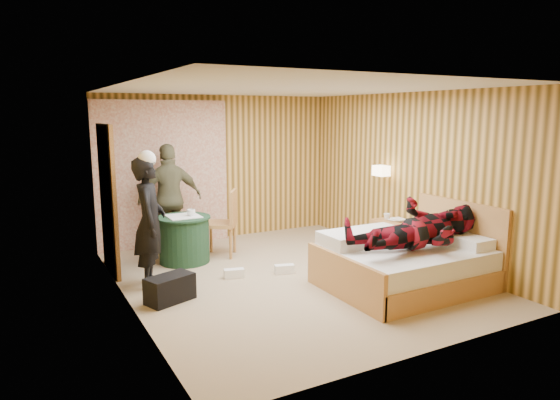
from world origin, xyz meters
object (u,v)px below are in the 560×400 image
nightstand (392,238)px  bed (405,263)px  duffel_bag (170,289)px  chair_near (226,218)px  woman_standing (150,222)px  wall_lamp (381,171)px  man_on_bed (421,217)px  round_table (184,239)px  chair_far (170,219)px  man_at_table (170,198)px

nightstand → bed: bearing=-124.0°
nightstand → duffel_bag: (-3.54, -0.21, -0.14)m
bed → chair_near: bearing=121.6°
nightstand → chair_near: bearing=150.3°
woman_standing → wall_lamp: bearing=-72.6°
nightstand → man_on_bed: 1.66m
bed → round_table: bed is taller
bed → chair_far: 3.70m
wall_lamp → chair_near: wall_lamp is taller
round_table → duffel_bag: 1.61m
nightstand → man_on_bed: (-0.73, -1.34, 0.66)m
bed → chair_far: size_ratio=2.11×
duffel_bag → man_on_bed: 3.13m
woman_standing → man_on_bed: bearing=-103.2°
duffel_bag → woman_standing: woman_standing is taller
chair_near → woman_standing: size_ratio=0.62×
round_table → chair_near: (0.68, 0.01, 0.25)m
wall_lamp → round_table: 3.22m
bed → round_table: bearing=132.2°
man_at_table → woman_standing: bearing=65.8°
nightstand → wall_lamp: bearing=83.0°
wall_lamp → chair_near: 2.54m
chair_near → man_on_bed: size_ratio=0.58×
chair_far → duffel_bag: chair_far is taller
bed → man_at_table: 3.75m
nightstand → chair_far: (-2.91, 1.88, 0.25)m
bed → woman_standing: 3.28m
chair_far → chair_near: (0.69, -0.62, 0.06)m
wall_lamp → nightstand: wall_lamp is taller
man_at_table → man_on_bed: 3.91m
bed → chair_far: bearing=125.8°
woman_standing → man_at_table: (0.69, 1.46, 0.03)m
bed → man_at_table: size_ratio=1.14×
chair_far → man_on_bed: 3.92m
chair_near → man_on_bed: (1.49, -2.61, 0.35)m
chair_near → man_on_bed: 3.02m
wall_lamp → round_table: bearing=163.0°
nightstand → duffel_bag: nightstand is taller
nightstand → duffel_bag: bearing=-176.6°
man_on_bed → nightstand: bearing=61.5°
bed → man_at_table: man_at_table is taller
wall_lamp → nightstand: bearing=-97.0°
woman_standing → nightstand: bearing=-78.2°
man_at_table → round_table: bearing=91.0°
chair_near → man_at_table: (-0.68, 0.65, 0.26)m
wall_lamp → nightstand: size_ratio=0.44×
bed → wall_lamp: bearing=61.5°
wall_lamp → bed: wall_lamp is taller
wall_lamp → chair_far: 3.42m
wall_lamp → round_table: size_ratio=0.33×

